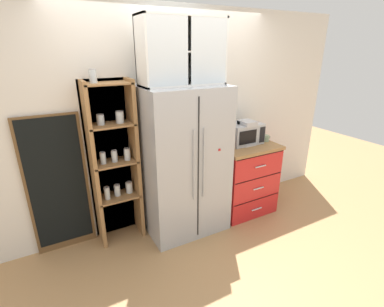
% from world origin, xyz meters
% --- Properties ---
extents(ground_plane, '(10.77, 10.77, 0.00)m').
position_xyz_m(ground_plane, '(0.00, 0.00, 0.00)').
color(ground_plane, tan).
extents(wall_back_cream, '(5.06, 0.10, 2.55)m').
position_xyz_m(wall_back_cream, '(0.00, 0.40, 1.27)').
color(wall_back_cream, silver).
rests_on(wall_back_cream, ground).
extents(refrigerator, '(0.93, 0.66, 1.73)m').
position_xyz_m(refrigerator, '(0.00, 0.03, 0.86)').
color(refrigerator, '#ADAFB5').
rests_on(refrigerator, ground).
extents(pantry_shelf_column, '(0.53, 0.31, 1.92)m').
position_xyz_m(pantry_shelf_column, '(-0.75, 0.28, 0.94)').
color(pantry_shelf_column, brown).
rests_on(pantry_shelf_column, ground).
extents(counter_cabinet, '(0.78, 0.66, 0.94)m').
position_xyz_m(counter_cabinet, '(0.88, 0.04, 0.47)').
color(counter_cabinet, red).
rests_on(counter_cabinet, ground).
extents(microwave, '(0.44, 0.33, 0.26)m').
position_xyz_m(microwave, '(0.88, 0.09, 1.07)').
color(microwave, '#ADAFB5').
rests_on(microwave, counter_cabinet).
extents(coffee_maker, '(0.17, 0.20, 0.31)m').
position_xyz_m(coffee_maker, '(0.88, 0.04, 1.09)').
color(coffee_maker, '#B7B7BC').
rests_on(coffee_maker, counter_cabinet).
extents(mug_sage, '(0.12, 0.09, 0.08)m').
position_xyz_m(mug_sage, '(1.19, 0.00, 0.98)').
color(mug_sage, '#8CA37F').
rests_on(mug_sage, counter_cabinet).
extents(mug_red, '(0.11, 0.08, 0.08)m').
position_xyz_m(mug_red, '(0.57, 0.10, 0.98)').
color(mug_red, red).
rests_on(mug_red, counter_cabinet).
extents(bottle_green, '(0.07, 0.07, 0.26)m').
position_xyz_m(bottle_green, '(0.88, 0.00, 1.05)').
color(bottle_green, '#285B33').
rests_on(bottle_green, counter_cabinet).
extents(bottle_cobalt, '(0.07, 0.07, 0.28)m').
position_xyz_m(bottle_cobalt, '(0.88, 0.10, 1.06)').
color(bottle_cobalt, navy).
rests_on(bottle_cobalt, counter_cabinet).
extents(upper_cabinet, '(0.89, 0.32, 0.67)m').
position_xyz_m(upper_cabinet, '(0.00, 0.08, 2.06)').
color(upper_cabinet, silver).
rests_on(upper_cabinet, refrigerator).
extents(chalkboard_menu, '(0.60, 0.04, 1.50)m').
position_xyz_m(chalkboard_menu, '(-1.33, 0.33, 0.76)').
color(chalkboard_menu, brown).
rests_on(chalkboard_menu, ground).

